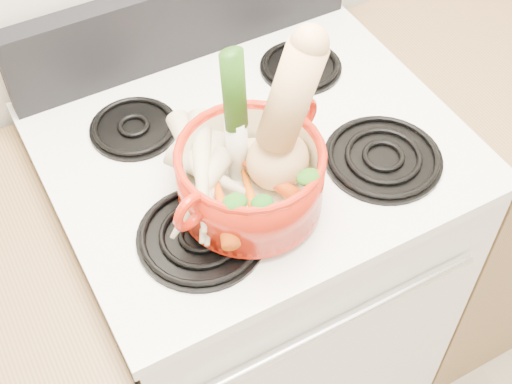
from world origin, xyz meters
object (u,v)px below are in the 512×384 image
stove_body (254,280)px  squash (288,118)px  leek (236,117)px  dutch_oven (250,178)px

stove_body → squash: squash is taller
leek → squash: bearing=-40.6°
stove_body → leek: bearing=-132.1°
dutch_oven → stove_body: bearing=39.0°
dutch_oven → leek: size_ratio=0.92×
leek → stove_body: bearing=42.1°
dutch_oven → squash: (0.07, 0.00, 0.10)m
leek → dutch_oven: bearing=-98.1°
stove_body → squash: 0.69m
dutch_oven → leek: 0.11m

